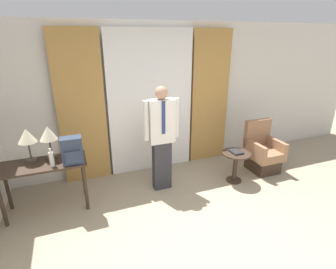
# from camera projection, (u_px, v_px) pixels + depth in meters

# --- Properties ---
(ground_plane) EXTENTS (16.00, 16.00, 0.00)m
(ground_plane) POSITION_uv_depth(u_px,v_px,m) (222.00, 266.00, 2.97)
(ground_plane) COLOR gray
(wall_back) EXTENTS (10.00, 0.06, 2.70)m
(wall_back) POSITION_uv_depth(u_px,v_px,m) (149.00, 99.00, 4.85)
(wall_back) COLOR silver
(wall_back) RESTS_ON ground_plane
(curtain_sheer_center) EXTENTS (1.57, 0.06, 2.58)m
(curtain_sheer_center) POSITION_uv_depth(u_px,v_px,m) (151.00, 104.00, 4.76)
(curtain_sheer_center) COLOR white
(curtain_sheer_center) RESTS_ON ground_plane
(curtain_drape_left) EXTENTS (0.78, 0.06, 2.58)m
(curtain_drape_left) POSITION_uv_depth(u_px,v_px,m) (81.00, 110.00, 4.35)
(curtain_drape_left) COLOR #B28442
(curtain_drape_left) RESTS_ON ground_plane
(curtain_drape_right) EXTENTS (0.78, 0.06, 2.58)m
(curtain_drape_right) POSITION_uv_depth(u_px,v_px,m) (210.00, 98.00, 5.17)
(curtain_drape_right) COLOR #B28442
(curtain_drape_right) RESTS_ON ground_plane
(desk) EXTENTS (1.19, 0.53, 0.76)m
(desk) POSITION_uv_depth(u_px,v_px,m) (43.00, 171.00, 3.73)
(desk) COLOR #38281E
(desk) RESTS_ON ground_plane
(table_lamp_left) EXTENTS (0.25, 0.25, 0.50)m
(table_lamp_left) POSITION_uv_depth(u_px,v_px,m) (27.00, 137.00, 3.62)
(table_lamp_left) COLOR #4C4238
(table_lamp_left) RESTS_ON desk
(table_lamp_right) EXTENTS (0.25, 0.25, 0.50)m
(table_lamp_right) POSITION_uv_depth(u_px,v_px,m) (48.00, 135.00, 3.71)
(table_lamp_right) COLOR #4C4238
(table_lamp_right) RESTS_ON desk
(bottle_near_edge) EXTENTS (0.07, 0.07, 0.27)m
(bottle_near_edge) POSITION_uv_depth(u_px,v_px,m) (52.00, 159.00, 3.57)
(bottle_near_edge) COLOR silver
(bottle_near_edge) RESTS_ON desk
(backpack) EXTENTS (0.28, 0.22, 0.39)m
(backpack) POSITION_uv_depth(u_px,v_px,m) (72.00, 151.00, 3.63)
(backpack) COLOR #2D384C
(backpack) RESTS_ON desk
(person) EXTENTS (0.59, 0.20, 1.74)m
(person) POSITION_uv_depth(u_px,v_px,m) (162.00, 135.00, 4.18)
(person) COLOR #2D2D33
(person) RESTS_ON ground_plane
(armchair) EXTENTS (0.55, 0.60, 0.95)m
(armchair) POSITION_uv_depth(u_px,v_px,m) (262.00, 153.00, 5.01)
(armchair) COLOR #38281E
(armchair) RESTS_ON ground_plane
(side_table) EXTENTS (0.49, 0.49, 0.55)m
(side_table) POSITION_uv_depth(u_px,v_px,m) (236.00, 162.00, 4.58)
(side_table) COLOR #38281E
(side_table) RESTS_ON ground_plane
(book) EXTENTS (0.18, 0.22, 0.03)m
(book) POSITION_uv_depth(u_px,v_px,m) (236.00, 152.00, 4.53)
(book) COLOR black
(book) RESTS_ON side_table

